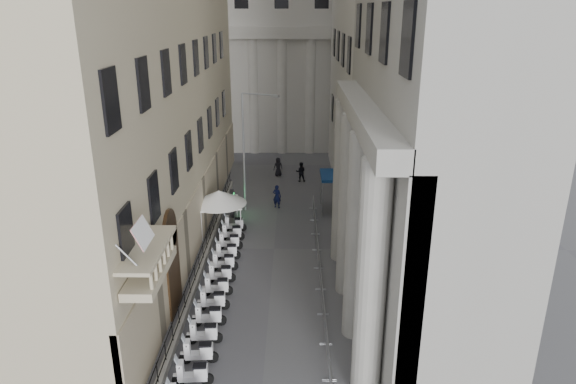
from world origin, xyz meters
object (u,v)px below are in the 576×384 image
(info_kiosk, at_px, (232,203))
(pedestrian_a, at_px, (277,196))
(street_lamp, at_px, (248,142))
(pedestrian_b, at_px, (301,172))
(security_tent, at_px, (223,199))

(info_kiosk, distance_m, pedestrian_a, 3.76)
(street_lamp, distance_m, pedestrian_b, 9.53)
(street_lamp, bearing_deg, security_tent, -88.12)
(security_tent, relative_size, street_lamp, 0.41)
(pedestrian_a, bearing_deg, security_tent, 76.29)
(security_tent, height_order, pedestrian_a, security_tent)
(info_kiosk, bearing_deg, pedestrian_b, 54.46)
(info_kiosk, relative_size, pedestrian_b, 1.09)
(street_lamp, height_order, pedestrian_b, street_lamp)
(security_tent, height_order, pedestrian_b, security_tent)
(info_kiosk, bearing_deg, security_tent, -96.65)
(pedestrian_a, height_order, pedestrian_b, pedestrian_a)
(pedestrian_b, bearing_deg, street_lamp, 60.11)
(street_lamp, distance_m, info_kiosk, 4.82)
(pedestrian_a, distance_m, pedestrian_b, 6.89)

